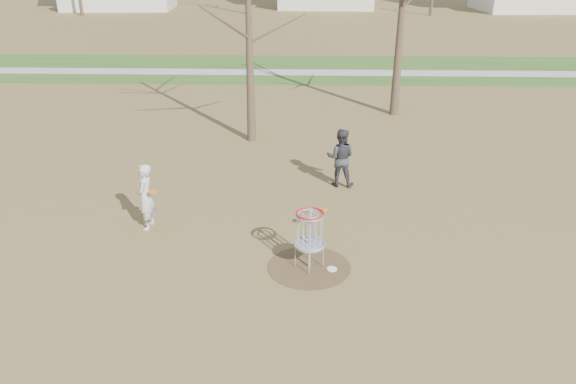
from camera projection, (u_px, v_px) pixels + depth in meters
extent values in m
plane|color=brown|center=(309.00, 267.00, 12.06)|extent=(160.00, 160.00, 0.00)
cube|color=#2D5119|center=(308.00, 69.00, 31.26)|extent=(160.00, 8.00, 0.01)
cube|color=#9E9E99|center=(308.00, 72.00, 30.34)|extent=(160.00, 1.50, 0.01)
cylinder|color=#47331E|center=(309.00, 267.00, 12.06)|extent=(1.80, 1.80, 0.01)
imported|color=#BDBDBD|center=(146.00, 197.00, 13.43)|extent=(0.41, 0.61, 1.64)
imported|color=#323337|center=(341.00, 158.00, 15.85)|extent=(0.91, 0.76, 1.68)
cylinder|color=white|center=(332.00, 269.00, 11.96)|extent=(0.22, 0.22, 0.02)
cylinder|color=orange|center=(324.00, 209.00, 12.96)|extent=(0.22, 0.22, 0.07)
cylinder|color=orange|center=(153.00, 192.00, 13.17)|extent=(0.22, 0.22, 0.02)
cylinder|color=#9EA3AD|center=(310.00, 240.00, 11.79)|extent=(0.05, 0.05, 1.35)
cylinder|color=#9EA3AD|center=(309.00, 245.00, 11.84)|extent=(0.64, 0.64, 0.04)
torus|color=#9EA3AD|center=(310.00, 215.00, 11.56)|extent=(0.60, 0.60, 0.04)
torus|color=red|center=(310.00, 214.00, 11.55)|extent=(0.60, 0.60, 0.04)
cone|color=#382B1E|center=(249.00, 31.00, 18.37)|extent=(0.32, 0.32, 7.50)
cone|color=#382B1E|center=(402.00, 5.00, 21.22)|extent=(0.36, 0.36, 8.50)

